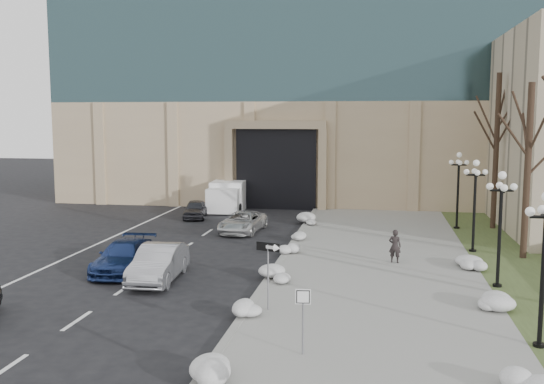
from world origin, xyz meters
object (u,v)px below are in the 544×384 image
Objects in this scene: pedestrian at (395,246)px; lamppost_d at (458,180)px; car_c at (124,256)px; box_truck at (230,195)px; lamppost_a at (544,248)px; lamppost_c at (475,193)px; one_way_sign at (272,256)px; lamppost_b at (501,214)px; car_d at (243,222)px; car_e at (195,209)px; car_b at (159,263)px; keep_sign at (303,308)px.

pedestrian is 10.69m from lamppost_d.
box_truck is at bearing 86.02° from car_c.
lamppost_a is 13.00m from lamppost_c.
one_way_sign is 0.53× the size of lamppost_d.
box_truck is 1.45× the size of lamppost_a.
box_truck is at bearing 129.50° from lamppost_b.
car_d is 0.94× the size of lamppost_c.
one_way_sign is at bearing 72.62° from pedestrian.
lamppost_b and lamppost_c have the same top height.
car_e is 2.29× the size of pedestrian.
car_c is at bearing 145.12° from car_b.
lamppost_b is (0.00, 6.50, 0.00)m from lamppost_a.
lamppost_d is (15.74, -6.09, 2.03)m from box_truck.
lamppost_c is at bearing 90.00° from lamppost_b.
lamppost_c is at bearing 18.60° from car_c.
box_truck is 28.87m from keep_sign.
box_truck is (0.22, 19.01, 0.36)m from car_c.
car_c is 14.45m from car_e.
one_way_sign is (8.66, -19.10, 1.48)m from car_e.
one_way_sign reaches higher than pedestrian.
pedestrian is 0.77× the size of keep_sign.
lamppost_b is at bearing 43.98° from keep_sign.
lamppost_c reaches higher than car_e.
lamppost_c is (8.41, 11.11, 0.98)m from one_way_sign.
car_e is at bearing 91.08° from car_c.
pedestrian is at bearing 78.77° from one_way_sign.
keep_sign reaches higher than car_e.
car_d is 9.56m from box_truck.
lamppost_c is (13.86, 7.66, 2.32)m from car_b.
pedestrian is 0.33× the size of lamppost_b.
lamppost_c reaches higher than car_c.
lamppost_b and lamppost_d have the same top height.
box_truck reaches higher than car_d.
lamppost_d is (3.97, 9.68, 2.17)m from pedestrian.
pedestrian reaches higher than car_d.
lamppost_c is at bearing -90.00° from lamppost_d.
one_way_sign is at bearing -35.15° from car_c.
keep_sign is (10.22, -22.86, 0.89)m from car_e.
one_way_sign is 19.54m from lamppost_d.
car_b is at bearing 158.94° from lamppost_a.
one_way_sign is 0.53× the size of lamppost_b.
car_b is 19.95m from lamppost_d.
car_d is 13.32m from lamppost_d.
lamppost_a is at bearing -25.73° from car_c.
car_b reaches higher than car_e.
keep_sign is at bearing -114.73° from lamppost_c.
pedestrian is 10.81m from lamppost_a.
box_truck is at bearing 91.04° from car_b.
keep_sign is at bearing -164.74° from lamppost_a.
car_d is at bearing -166.84° from lamppost_d.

